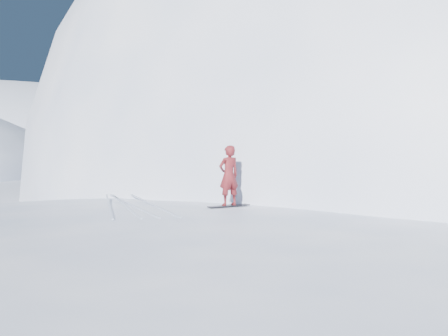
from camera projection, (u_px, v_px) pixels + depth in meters
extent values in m
ellipsoid|color=white|center=(166.00, 297.00, 13.96)|extent=(36.00, 28.00, 4.80)
ellipsoid|color=white|center=(423.00, 196.00, 39.71)|extent=(60.00, 56.00, 56.00)
ellipsoid|color=white|center=(299.00, 209.00, 32.06)|extent=(28.00, 24.00, 18.00)
ellipsoid|color=white|center=(73.00, 273.00, 16.50)|extent=(7.00, 6.30, 1.00)
ellipsoid|color=white|center=(355.00, 279.00, 15.82)|extent=(4.00, 3.60, 0.60)
cube|color=black|center=(229.00, 206.00, 15.01)|extent=(1.36, 0.76, 0.02)
imported|color=maroon|center=(229.00, 175.00, 14.96)|extent=(0.77, 0.65, 1.81)
cube|color=silver|center=(109.00, 204.00, 15.27)|extent=(0.73, 5.97, 0.04)
cube|color=silver|center=(124.00, 204.00, 15.34)|extent=(1.20, 5.90, 0.04)
cube|color=silver|center=(131.00, 204.00, 15.36)|extent=(1.73, 5.78, 0.04)
cube|color=silver|center=(151.00, 204.00, 15.46)|extent=(1.52, 5.83, 0.04)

